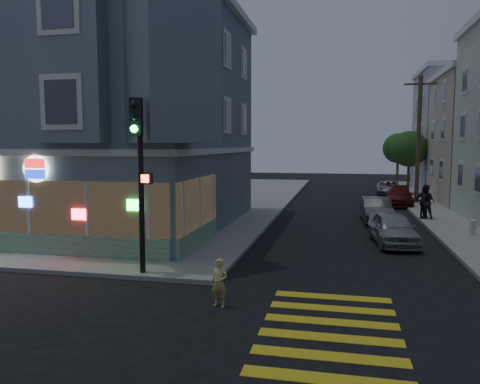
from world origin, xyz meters
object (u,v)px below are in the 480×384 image
(traffic_signal, at_px, (139,156))
(street_tree_far, at_px, (398,148))
(parked_car_a, at_px, (393,228))
(parked_car_c, at_px, (399,196))
(street_tree_near, at_px, (409,149))
(pedestrian_b, at_px, (424,202))
(parked_car_b, at_px, (376,210))
(utility_pole, at_px, (419,138))
(running_child, at_px, (219,283))
(pedestrian_a, at_px, (425,202))
(parked_car_d, at_px, (388,188))
(fire_hydrant, at_px, (473,227))

(traffic_signal, bearing_deg, street_tree_far, 62.86)
(parked_car_a, relative_size, parked_car_c, 0.90)
(street_tree_far, bearing_deg, street_tree_near, -90.00)
(street_tree_near, bearing_deg, pedestrian_b, -93.78)
(parked_car_b, distance_m, traffic_signal, 15.63)
(utility_pole, relative_size, running_child, 7.01)
(parked_car_c, bearing_deg, pedestrian_a, -80.34)
(street_tree_near, relative_size, parked_car_c, 1.17)
(utility_pole, distance_m, parked_car_d, 8.06)
(pedestrian_b, bearing_deg, running_child, 80.05)
(running_child, relative_size, pedestrian_a, 0.67)
(parked_car_a, xyz_separation_m, parked_car_b, (-0.29, 5.86, -0.01))
(street_tree_near, height_order, parked_car_d, street_tree_near)
(running_child, relative_size, traffic_signal, 0.23)
(parked_car_d, xyz_separation_m, traffic_signal, (-10.26, -28.46, 3.35))
(utility_pole, xyz_separation_m, running_child, (-8.42, -23.75, -4.15))
(parked_car_b, bearing_deg, traffic_signal, -125.02)
(running_child, distance_m, parked_car_b, 15.80)
(pedestrian_b, bearing_deg, pedestrian_a, 105.65)
(pedestrian_a, distance_m, parked_car_a, 7.29)
(pedestrian_b, height_order, parked_car_c, pedestrian_b)
(parked_car_b, bearing_deg, parked_car_d, 79.52)
(running_child, bearing_deg, fire_hydrant, 64.54)
(utility_pole, height_order, fire_hydrant, utility_pole)
(street_tree_far, relative_size, pedestrian_a, 2.78)
(running_child, relative_size, parked_car_d, 0.30)
(utility_pole, bearing_deg, parked_car_a, -102.00)
(street_tree_near, bearing_deg, parked_car_d, 153.32)
(pedestrian_a, bearing_deg, fire_hydrant, 98.49)
(street_tree_near, relative_size, parked_car_d, 1.25)
(street_tree_near, xyz_separation_m, parked_car_a, (-3.31, -20.63, -3.24))
(running_child, relative_size, fire_hydrant, 1.80)
(pedestrian_a, xyz_separation_m, parked_car_d, (-0.60, 14.52, -0.52))
(parked_car_b, bearing_deg, pedestrian_a, 17.78)
(parked_car_d, bearing_deg, traffic_signal, -107.10)
(street_tree_far, distance_m, parked_car_d, 8.12)
(pedestrian_a, xyz_separation_m, pedestrian_b, (0.00, 0.13, -0.04))
(fire_hydrant, bearing_deg, parked_car_a, -148.58)
(parked_car_d, bearing_deg, fire_hydrant, -81.44)
(street_tree_far, bearing_deg, pedestrian_a, -92.37)
(street_tree_far, distance_m, fire_hydrant, 26.56)
(utility_pole, distance_m, pedestrian_a, 8.62)
(pedestrian_b, distance_m, parked_car_b, 2.96)
(street_tree_far, xyz_separation_m, running_child, (-8.62, -37.75, -3.29))
(running_child, height_order, parked_car_a, parked_car_a)
(street_tree_far, distance_m, parked_car_a, 29.00)
(street_tree_far, bearing_deg, fire_hydrant, -89.02)
(parked_car_c, bearing_deg, running_child, -102.75)
(street_tree_far, distance_m, parked_car_c, 15.39)
(parked_car_d, bearing_deg, pedestrian_b, -84.90)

